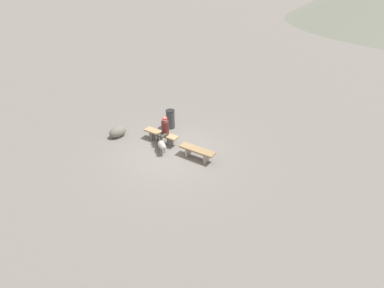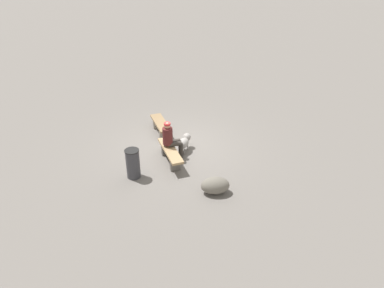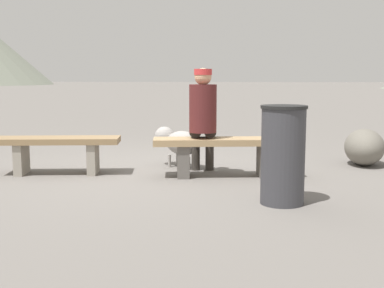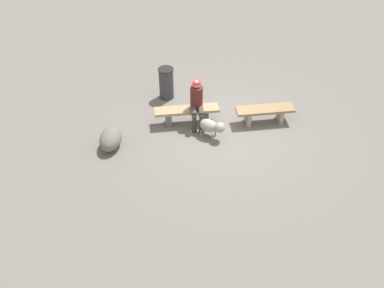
% 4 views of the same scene
% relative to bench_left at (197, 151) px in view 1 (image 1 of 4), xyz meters
% --- Properties ---
extents(ground, '(210.00, 210.00, 0.06)m').
position_rel_bench_left_xyz_m(ground, '(1.17, 0.36, -0.37)').
color(ground, slate).
extents(bench_left, '(1.61, 0.64, 0.47)m').
position_rel_bench_left_xyz_m(bench_left, '(0.00, 0.00, 0.00)').
color(bench_left, gray).
rests_on(bench_left, ground).
extents(bench_right, '(1.76, 0.62, 0.48)m').
position_rel_bench_left_xyz_m(bench_right, '(2.11, 0.05, -0.00)').
color(bench_right, '#605B56').
rests_on(bench_right, ground).
extents(seated_person, '(0.37, 0.66, 1.33)m').
position_rel_bench_left_xyz_m(seated_person, '(1.84, 0.10, 0.43)').
color(seated_person, '#511E1E').
rests_on(seated_person, ground).
extents(dog, '(0.73, 0.58, 0.54)m').
position_rel_bench_left_xyz_m(dog, '(1.45, 0.64, 0.01)').
color(dog, gray).
rests_on(dog, ground).
extents(trash_bin, '(0.45, 0.45, 0.95)m').
position_rel_bench_left_xyz_m(trash_bin, '(2.72, -1.20, 0.14)').
color(trash_bin, '#38383D').
rests_on(trash_bin, ground).
extents(boulder, '(0.64, 0.90, 0.50)m').
position_rel_bench_left_xyz_m(boulder, '(4.02, 1.06, -0.09)').
color(boulder, '#6B665B').
rests_on(boulder, ground).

